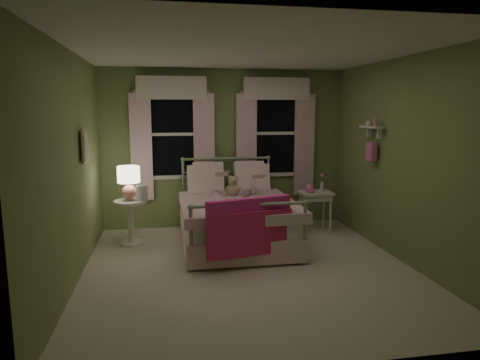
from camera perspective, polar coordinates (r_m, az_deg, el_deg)
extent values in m
plane|color=beige|center=(5.38, 1.21, -11.75)|extent=(4.20, 4.20, 0.00)
plane|color=white|center=(5.07, 1.31, 16.86)|extent=(4.20, 4.20, 0.00)
plane|color=#7F9358|center=(7.12, -2.05, 4.19)|extent=(4.00, 0.00, 4.00)
plane|color=#7F9358|center=(3.06, 8.97, -2.75)|extent=(4.00, 0.00, 4.00)
plane|color=#7F9358|center=(5.07, -21.51, 1.48)|extent=(0.00, 4.20, 4.20)
plane|color=#7F9358|center=(5.79, 21.07, 2.41)|extent=(0.00, 4.20, 4.20)
cube|color=white|center=(6.20, -0.52, -4.83)|extent=(1.44, 1.94, 0.26)
cube|color=white|center=(6.26, -0.51, -6.96)|extent=(1.54, 2.02, 0.30)
cube|color=white|center=(6.01, -0.28, -3.51)|extent=(1.58, 1.75, 0.14)
cylinder|color=#9EB793|center=(6.16, -6.90, -6.15)|extent=(0.04, 1.90, 0.04)
cylinder|color=#9EB793|center=(6.38, 5.64, -5.59)|extent=(0.04, 1.90, 0.04)
cylinder|color=#9EB793|center=(7.04, -7.54, -1.91)|extent=(0.04, 0.04, 1.15)
cylinder|color=#9EB793|center=(7.24, 3.76, -1.54)|extent=(0.04, 0.04, 1.15)
sphere|color=#9EB793|center=(6.95, -7.64, 2.75)|extent=(0.07, 0.07, 0.07)
sphere|color=#9EB793|center=(7.15, 3.81, 2.99)|extent=(0.07, 0.07, 0.07)
cylinder|color=#9EB793|center=(7.02, -1.84, 2.88)|extent=(1.42, 0.04, 0.04)
cylinder|color=#9EB793|center=(7.04, -1.83, 1.10)|extent=(1.38, 0.03, 0.03)
cylinder|color=#9EB793|center=(5.20, -6.53, -7.91)|extent=(0.04, 0.04, 0.80)
cylinder|color=#9EB793|center=(5.46, 8.62, -7.10)|extent=(0.04, 0.04, 0.80)
sphere|color=#9EB793|center=(5.10, -6.62, -3.61)|extent=(0.07, 0.07, 0.07)
sphere|color=#9EB793|center=(5.37, 8.72, -3.00)|extent=(0.07, 0.07, 0.07)
cylinder|color=#9EB793|center=(5.18, 1.25, -3.32)|extent=(1.42, 0.04, 0.04)
cube|color=white|center=(6.75, -4.68, -0.39)|extent=(0.55, 0.32, 0.57)
cube|color=white|center=(6.87, 1.64, -0.21)|extent=(0.55, 0.32, 0.57)
cube|color=white|center=(6.75, -4.27, 0.29)|extent=(0.48, 0.30, 0.51)
cube|color=white|center=(6.84, 1.24, 0.44)|extent=(0.48, 0.30, 0.51)
cube|color=#DE2B8E|center=(5.20, 1.25, -4.18)|extent=(1.09, 0.38, 0.32)
cube|color=#D32960|center=(5.21, 1.39, -7.25)|extent=(1.09, 0.24, 0.55)
imported|color=#F7D1DD|center=(6.49, -3.62, 0.63)|extent=(0.32, 0.25, 0.77)
imported|color=#F7D1DD|center=(6.58, 1.23, 0.48)|extent=(0.43, 0.40, 0.71)
imported|color=beige|center=(6.25, -3.36, 0.35)|extent=(0.21, 0.14, 0.26)
imported|color=beige|center=(6.34, 1.67, 0.11)|extent=(0.21, 0.13, 0.26)
sphere|color=tan|center=(6.42, -0.96, -1.32)|extent=(0.20, 0.20, 0.20)
sphere|color=tan|center=(6.38, -0.94, -0.12)|extent=(0.14, 0.14, 0.14)
sphere|color=tan|center=(6.36, -1.34, 0.36)|extent=(0.05, 0.05, 0.05)
sphere|color=tan|center=(6.37, -0.54, 0.38)|extent=(0.05, 0.05, 0.05)
sphere|color=tan|center=(6.37, -1.63, -1.22)|extent=(0.08, 0.08, 0.08)
sphere|color=tan|center=(6.40, -0.21, -1.17)|extent=(0.08, 0.08, 0.08)
sphere|color=#8C6B51|center=(6.32, -0.86, -0.24)|extent=(0.05, 0.05, 0.05)
cylinder|color=white|center=(6.35, -14.50, -2.83)|extent=(0.46, 0.46, 0.04)
cylinder|color=white|center=(6.43, -14.39, -5.54)|extent=(0.08, 0.08, 0.60)
cylinder|color=white|center=(6.51, -14.28, -8.14)|extent=(0.34, 0.34, 0.03)
sphere|color=#DD8C83|center=(6.33, -14.55, -1.59)|extent=(0.21, 0.21, 0.21)
cylinder|color=pink|center=(6.31, -14.59, -0.52)|extent=(0.03, 0.03, 0.13)
cylinder|color=#FFEAC6|center=(6.29, -14.64, 0.73)|extent=(0.32, 0.32, 0.23)
imported|color=beige|center=(6.26, -13.65, -2.71)|extent=(0.18, 0.23, 0.02)
cube|color=white|center=(6.91, 10.05, -1.72)|extent=(0.50, 0.40, 0.04)
cube|color=white|center=(6.92, 10.03, -2.29)|extent=(0.44, 0.34, 0.08)
cylinder|color=white|center=(6.77, 8.81, -4.68)|extent=(0.04, 0.04, 0.60)
cylinder|color=white|center=(6.91, 11.96, -4.49)|extent=(0.04, 0.04, 0.60)
cylinder|color=white|center=(7.05, 8.03, -4.11)|extent=(0.04, 0.04, 0.60)
cylinder|color=white|center=(7.18, 11.07, -3.94)|extent=(0.04, 0.04, 0.60)
sphere|color=pink|center=(6.86, 9.28, -1.10)|extent=(0.14, 0.14, 0.14)
cube|color=pink|center=(6.78, 9.53, -1.40)|extent=(0.10, 0.04, 0.04)
cylinder|color=white|center=(6.98, 10.86, -0.88)|extent=(0.05, 0.05, 0.14)
cylinder|color=#4C7F3F|center=(6.96, 10.88, 0.01)|extent=(0.01, 0.01, 0.12)
sphere|color=pink|center=(6.95, 10.90, 0.58)|extent=(0.06, 0.06, 0.06)
cube|color=black|center=(7.02, -8.97, 6.06)|extent=(0.76, 0.02, 1.35)
cube|color=white|center=(7.00, -9.11, 11.78)|extent=(0.84, 0.05, 0.06)
cube|color=white|center=(7.08, -8.82, 0.38)|extent=(0.84, 0.05, 0.06)
cube|color=white|center=(7.01, -12.25, 5.95)|extent=(0.06, 0.05, 1.40)
cube|color=white|center=(7.02, -5.68, 6.12)|extent=(0.06, 0.05, 1.40)
cube|color=white|center=(7.00, -8.96, 6.05)|extent=(0.76, 0.04, 0.05)
cube|color=white|center=(6.98, -13.03, 4.27)|extent=(0.34, 0.06, 1.70)
cube|color=white|center=(7.00, -4.81, 4.49)|extent=(0.34, 0.06, 1.70)
cube|color=white|center=(6.94, -9.11, 12.05)|extent=(1.10, 0.08, 0.36)
cylinder|color=white|center=(6.97, -9.10, 11.54)|extent=(1.20, 0.03, 0.03)
cube|color=black|center=(7.26, 4.66, 6.24)|extent=(0.76, 0.02, 1.35)
cube|color=white|center=(7.23, 4.77, 11.78)|extent=(0.84, 0.05, 0.06)
cube|color=white|center=(7.31, 4.62, 0.74)|extent=(0.84, 0.05, 0.06)
cube|color=white|center=(7.15, 1.57, 6.22)|extent=(0.06, 0.05, 1.40)
cube|color=white|center=(7.35, 7.73, 6.22)|extent=(0.06, 0.05, 1.40)
cube|color=white|center=(7.24, 4.70, 6.23)|extent=(0.76, 0.04, 0.05)
cube|color=white|center=(7.10, 0.85, 4.58)|extent=(0.34, 0.06, 1.70)
cube|color=silver|center=(7.35, 8.55, 4.64)|extent=(0.34, 0.06, 1.70)
cube|color=white|center=(7.17, 4.91, 12.04)|extent=(1.10, 0.08, 0.36)
cylinder|color=white|center=(7.21, 4.82, 11.55)|extent=(1.20, 0.03, 0.03)
cube|color=white|center=(6.32, 17.15, 6.78)|extent=(0.15, 0.50, 0.03)
cube|color=white|center=(6.21, 18.07, 5.96)|extent=(0.06, 0.03, 0.14)
cube|color=white|center=(6.48, 16.83, 6.13)|extent=(0.06, 0.03, 0.14)
cylinder|color=pink|center=(6.23, 17.60, 7.37)|extent=(0.06, 0.06, 0.10)
sphere|color=white|center=(6.41, 16.76, 7.27)|extent=(0.08, 0.08, 0.08)
cube|color=pink|center=(6.35, 17.08, 3.62)|extent=(0.08, 0.18, 0.26)
cube|color=beige|center=(5.63, -19.94, 4.33)|extent=(0.03, 0.32, 0.42)
cube|color=silver|center=(5.62, -19.79, 4.34)|extent=(0.01, 0.25, 0.34)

